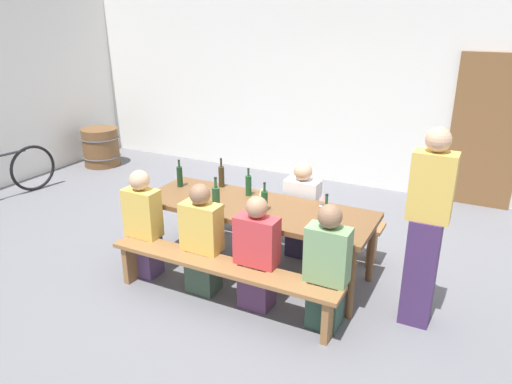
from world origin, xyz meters
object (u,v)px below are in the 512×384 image
Objects in this scene: wine_glass_0 at (262,192)px; seated_guest_near_1 at (202,242)px; wine_bottle_0 at (216,198)px; seated_guest_far_0 at (302,213)px; bench_near at (221,271)px; standing_host at (426,232)px; bench_far at (284,216)px; seated_guest_near_3 at (327,270)px; tasting_table at (256,212)px; wine_bottle_3 at (249,185)px; wine_bottle_1 at (264,200)px; wooden_door at (486,133)px; wine_bottle_4 at (180,176)px; wine_glass_2 at (323,197)px; wine_barrel at (101,147)px; wine_bottle_2 at (221,176)px; wine_bottle_5 at (326,215)px; wine_glass_3 at (203,190)px; seated_guest_near_2 at (257,256)px; seated_guest_near_0 at (144,226)px; wine_glass_1 at (332,224)px.

wine_glass_0 is 0.83m from seated_guest_near_1.
wine_bottle_0 reaches higher than seated_guest_far_0.
bench_near is 1.83m from standing_host.
seated_guest_near_3 is at bearing -53.23° from bench_far.
wine_bottle_3 is at bearing 131.89° from tasting_table.
wine_bottle_1 is at bearing -40.30° from seated_guest_near_1.
wooden_door is 6.72× the size of wine_bottle_4.
wine_bottle_0 is (-0.31, 0.45, 0.51)m from bench_near.
standing_host reaches higher than wine_glass_2.
bench_far is at bearing -18.35° from wine_barrel.
wine_bottle_0 is 0.31× the size of seated_guest_far_0.
wine_bottle_2 is 1.02× the size of wine_bottle_5.
wine_bottle_0 is (-0.31, -0.26, 0.20)m from tasting_table.
wine_bottle_2 is 0.43m from wine_glass_3.
seated_guest_near_2 is at bearing -62.47° from tasting_table.
wine_bottle_0 is at bearing -148.53° from wine_glass_2.
wooden_door reaches higher than wine_bottle_4.
seated_guest_near_0 reaches higher than seated_guest_far_0.
bench_far is 1.11m from wine_glass_3.
bench_near is 6.77× the size of wine_bottle_0.
wine_bottle_4 is 0.96× the size of wine_bottle_5.
tasting_table reaches higher than bench_far.
wine_bottle_3 is (0.39, -0.10, -0.01)m from wine_bottle_2.
seated_guest_near_0 is (-1.00, -0.57, -0.13)m from tasting_table.
wine_glass_3 reaches higher than tasting_table.
seated_guest_far_0 reaches higher than wine_bottle_5.
wine_barrel is (-3.85, 2.66, -0.20)m from seated_guest_near_1.
seated_guest_near_0 reaches higher than wine_bottle_5.
seated_guest_near_3 is at bearing -29.92° from wine_bottle_2.
wine_bottle_1 is (-1.80, -3.15, -0.19)m from wooden_door.
tasting_table is 7.68× the size of wine_bottle_4.
wine_glass_0 is (-1.93, -2.94, -0.19)m from wooden_door.
seated_guest_near_1 reaches higher than wine_bottle_3.
seated_guest_near_3 is at bearing -34.35° from wine_bottle_3.
wine_bottle_3 is 1.26m from wine_glass_1.
tasting_table is at bearing 9.77° from wine_glass_3.
tasting_table is 0.66m from seated_guest_near_1.
wine_bottle_5 reaches higher than bench_far.
seated_guest_near_0 is at bearing -134.82° from wine_bottle_3.
wine_bottle_3 is (-0.21, 0.95, 0.50)m from bench_near.
seated_guest_far_0 is at bearing 34.93° from wine_bottle_3.
wooden_door is 4.30m from seated_guest_near_1.
seated_guest_far_0 is at bearing 77.80° from bench_near.
wine_glass_1 is 1.27m from seated_guest_near_1.
seated_guest_far_0 reaches higher than wine_bottle_3.
wine_bottle_4 is 0.50m from wine_glass_3.
wine_glass_3 is 1.13m from seated_guest_far_0.
wine_bottle_0 is at bearing -107.50° from bench_far.
tasting_table is 0.99m from wine_glass_1.
wine_bottle_2 reaches higher than bench_far.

